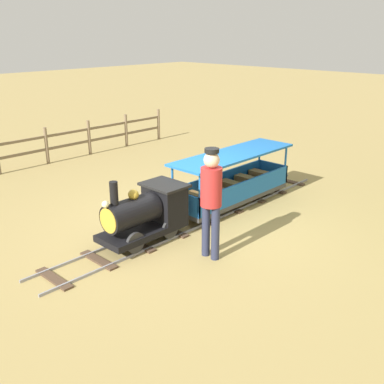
{
  "coord_description": "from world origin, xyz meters",
  "views": [
    {
      "loc": [
        -4.96,
        5.15,
        3.11
      ],
      "look_at": [
        0.0,
        -0.06,
        0.55
      ],
      "focal_mm": 42.65,
      "sensor_mm": 36.0,
      "label": 1
    }
  ],
  "objects": [
    {
      "name": "ground_plane",
      "position": [
        0.0,
        0.0,
        0.0
      ],
      "size": [
        60.0,
        60.0,
        0.0
      ],
      "primitive_type": "plane",
      "color": "#A38C51"
    },
    {
      "name": "conductor_person",
      "position": [
        -1.07,
        0.68,
        0.96
      ],
      "size": [
        0.3,
        0.3,
        1.62
      ],
      "color": "#282D47",
      "rests_on": "ground_plane"
    },
    {
      "name": "locomotive",
      "position": [
        0.0,
        0.95,
        0.48
      ],
      "size": [
        0.69,
        1.45,
        1.07
      ],
      "color": "black",
      "rests_on": "ground_plane"
    },
    {
      "name": "track",
      "position": [
        0.0,
        -0.26,
        0.02
      ],
      "size": [
        0.73,
        6.4,
        0.04
      ],
      "color": "gray",
      "rests_on": "ground_plane"
    },
    {
      "name": "passenger_car",
      "position": [
        0.0,
        -1.16,
        0.42
      ],
      "size": [
        0.79,
        2.7,
        0.97
      ],
      "color": "#3F3F3F",
      "rests_on": "ground_plane"
    },
    {
      "name": "fence_section",
      "position": [
        5.1,
        -0.26,
        0.48
      ],
      "size": [
        0.08,
        7.48,
        0.9
      ],
      "color": "#756047",
      "rests_on": "ground_plane"
    }
  ]
}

